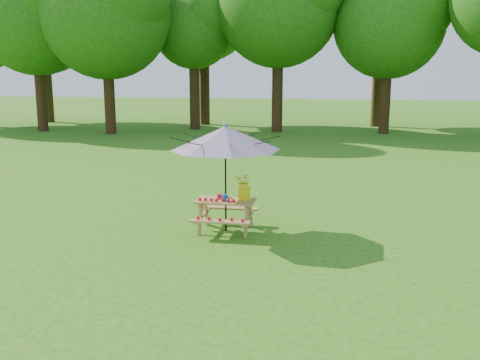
# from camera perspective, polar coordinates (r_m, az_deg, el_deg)

# --- Properties ---
(picnic_table) EXTENTS (1.20, 1.32, 0.67)m
(picnic_table) POSITION_cam_1_polar(r_m,az_deg,el_deg) (11.10, -1.53, -3.86)
(picnic_table) COLOR #AC744D
(picnic_table) RESTS_ON ground
(patio_umbrella) EXTENTS (2.84, 2.84, 2.26)m
(patio_umbrella) POSITION_cam_1_polar(r_m,az_deg,el_deg) (10.79, -1.57, 4.48)
(patio_umbrella) COLOR black
(patio_umbrella) RESTS_ON ground
(produce_bins) EXTENTS (0.25, 0.41, 0.13)m
(produce_bins) POSITION_cam_1_polar(r_m,az_deg,el_deg) (11.03, -1.73, -1.83)
(produce_bins) COLOR red
(produce_bins) RESTS_ON picnic_table
(tomatoes_row) EXTENTS (0.77, 0.13, 0.07)m
(tomatoes_row) POSITION_cam_1_polar(r_m,az_deg,el_deg) (10.87, -2.51, -2.14)
(tomatoes_row) COLOR red
(tomatoes_row) RESTS_ON picnic_table
(flower_bucket) EXTENTS (0.42, 0.40, 0.56)m
(flower_bucket) POSITION_cam_1_polar(r_m,az_deg,el_deg) (10.98, 0.44, -0.57)
(flower_bucket) COLOR yellow
(flower_bucket) RESTS_ON picnic_table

